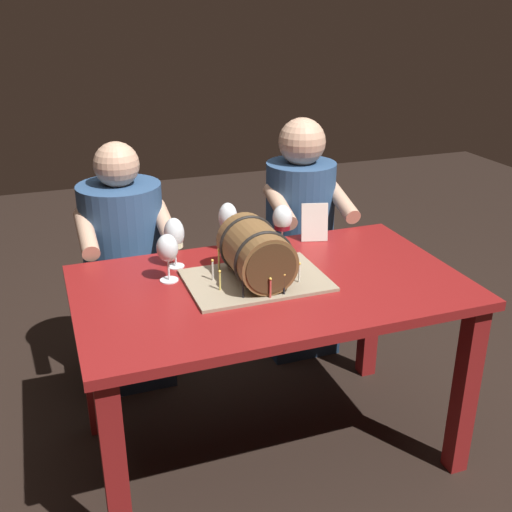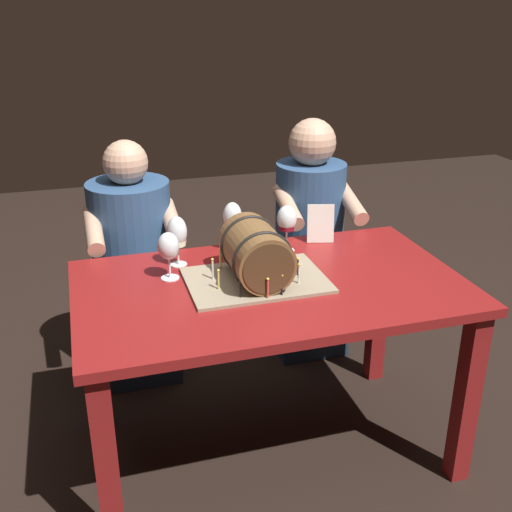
{
  "view_description": "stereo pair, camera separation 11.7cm",
  "coord_description": "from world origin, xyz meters",
  "px_view_note": "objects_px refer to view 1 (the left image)",
  "views": [
    {
      "loc": [
        -0.73,
        -1.86,
        1.68
      ],
      "look_at": [
        -0.05,
        0.02,
        0.83
      ],
      "focal_mm": 43.33,
      "sensor_mm": 36.0,
      "label": 1
    },
    {
      "loc": [
        -0.62,
        -1.9,
        1.68
      ],
      "look_at": [
        -0.05,
        0.02,
        0.83
      ],
      "focal_mm": 43.33,
      "sensor_mm": 36.0,
      "label": 2
    }
  ],
  "objects_px": {
    "person_seated_right": "(299,248)",
    "wine_glass_empty": "(167,249)",
    "barrel_cake": "(256,256)",
    "wine_glass_amber": "(228,219)",
    "person_seated_left": "(126,274)",
    "wine_glass_white": "(174,236)",
    "dining_table": "(270,310)",
    "wine_glass_red": "(282,220)",
    "menu_card": "(315,222)"
  },
  "relations": [
    {
      "from": "person_seated_right",
      "to": "wine_glass_empty",
      "type": "bearing_deg",
      "value": -143.69
    },
    {
      "from": "barrel_cake",
      "to": "wine_glass_amber",
      "type": "xyz_separation_m",
      "value": [
        -0.0,
        0.32,
        0.03
      ]
    },
    {
      "from": "barrel_cake",
      "to": "person_seated_left",
      "type": "height_order",
      "value": "person_seated_left"
    },
    {
      "from": "wine_glass_white",
      "to": "dining_table",
      "type": "bearing_deg",
      "value": -41.34
    },
    {
      "from": "wine_glass_red",
      "to": "person_seated_right",
      "type": "height_order",
      "value": "person_seated_right"
    },
    {
      "from": "wine_glass_empty",
      "to": "wine_glass_white",
      "type": "bearing_deg",
      "value": 65.73
    },
    {
      "from": "wine_glass_amber",
      "to": "person_seated_left",
      "type": "relative_size",
      "value": 0.18
    },
    {
      "from": "wine_glass_amber",
      "to": "person_seated_left",
      "type": "xyz_separation_m",
      "value": [
        -0.37,
        0.35,
        -0.33
      ]
    },
    {
      "from": "barrel_cake",
      "to": "wine_glass_amber",
      "type": "relative_size",
      "value": 2.5
    },
    {
      "from": "wine_glass_white",
      "to": "wine_glass_empty",
      "type": "height_order",
      "value": "wine_glass_white"
    },
    {
      "from": "wine_glass_red",
      "to": "wine_glass_amber",
      "type": "xyz_separation_m",
      "value": [
        -0.2,
        0.08,
        -0.0
      ]
    },
    {
      "from": "dining_table",
      "to": "wine_glass_red",
      "type": "xyz_separation_m",
      "value": [
        0.15,
        0.27,
        0.24
      ]
    },
    {
      "from": "menu_card",
      "to": "person_seated_right",
      "type": "relative_size",
      "value": 0.14
    },
    {
      "from": "menu_card",
      "to": "wine_glass_red",
      "type": "bearing_deg",
      "value": -146.32
    },
    {
      "from": "dining_table",
      "to": "wine_glass_empty",
      "type": "height_order",
      "value": "wine_glass_empty"
    },
    {
      "from": "wine_glass_red",
      "to": "person_seated_right",
      "type": "distance_m",
      "value": 0.6
    },
    {
      "from": "wine_glass_red",
      "to": "person_seated_left",
      "type": "bearing_deg",
      "value": 143.08
    },
    {
      "from": "barrel_cake",
      "to": "wine_glass_white",
      "type": "height_order",
      "value": "barrel_cake"
    },
    {
      "from": "wine_glass_empty",
      "to": "wine_glass_amber",
      "type": "relative_size",
      "value": 0.9
    },
    {
      "from": "menu_card",
      "to": "wine_glass_amber",
      "type": "bearing_deg",
      "value": -168.37
    },
    {
      "from": "barrel_cake",
      "to": "wine_glass_red",
      "type": "distance_m",
      "value": 0.32
    },
    {
      "from": "wine_glass_red",
      "to": "person_seated_right",
      "type": "bearing_deg",
      "value": 57.95
    },
    {
      "from": "wine_glass_white",
      "to": "person_seated_left",
      "type": "bearing_deg",
      "value": 106.73
    },
    {
      "from": "dining_table",
      "to": "wine_glass_amber",
      "type": "relative_size",
      "value": 6.98
    },
    {
      "from": "wine_glass_amber",
      "to": "menu_card",
      "type": "xyz_separation_m",
      "value": [
        0.37,
        -0.02,
        -0.05
      ]
    },
    {
      "from": "wine_glass_white",
      "to": "wine_glass_empty",
      "type": "xyz_separation_m",
      "value": [
        -0.05,
        -0.11,
        -0.0
      ]
    },
    {
      "from": "wine_glass_empty",
      "to": "person_seated_left",
      "type": "relative_size",
      "value": 0.16
    },
    {
      "from": "wine_glass_white",
      "to": "menu_card",
      "type": "relative_size",
      "value": 1.22
    },
    {
      "from": "wine_glass_red",
      "to": "wine_glass_amber",
      "type": "relative_size",
      "value": 0.97
    },
    {
      "from": "dining_table",
      "to": "barrel_cake",
      "type": "distance_m",
      "value": 0.22
    },
    {
      "from": "wine_glass_amber",
      "to": "person_seated_right",
      "type": "relative_size",
      "value": 0.17
    },
    {
      "from": "dining_table",
      "to": "wine_glass_empty",
      "type": "xyz_separation_m",
      "value": [
        -0.34,
        0.14,
        0.24
      ]
    },
    {
      "from": "dining_table",
      "to": "person_seated_left",
      "type": "distance_m",
      "value": 0.82
    },
    {
      "from": "dining_table",
      "to": "wine_glass_white",
      "type": "height_order",
      "value": "wine_glass_white"
    },
    {
      "from": "wine_glass_red",
      "to": "wine_glass_amber",
      "type": "bearing_deg",
      "value": 158.42
    },
    {
      "from": "dining_table",
      "to": "person_seated_right",
      "type": "distance_m",
      "value": 0.82
    },
    {
      "from": "wine_glass_amber",
      "to": "person_seated_right",
      "type": "height_order",
      "value": "person_seated_right"
    },
    {
      "from": "dining_table",
      "to": "menu_card",
      "type": "xyz_separation_m",
      "value": [
        0.32,
        0.32,
        0.19
      ]
    },
    {
      "from": "dining_table",
      "to": "person_seated_left",
      "type": "xyz_separation_m",
      "value": [
        -0.42,
        0.7,
        -0.09
      ]
    },
    {
      "from": "wine_glass_empty",
      "to": "person_seated_right",
      "type": "distance_m",
      "value": 0.99
    },
    {
      "from": "person_seated_left",
      "to": "person_seated_right",
      "type": "xyz_separation_m",
      "value": [
        0.84,
        -0.0,
        0.01
      ]
    },
    {
      "from": "person_seated_left",
      "to": "barrel_cake",
      "type": "bearing_deg",
      "value": -60.93
    },
    {
      "from": "dining_table",
      "to": "wine_glass_amber",
      "type": "distance_m",
      "value": 0.43
    },
    {
      "from": "menu_card",
      "to": "person_seated_right",
      "type": "distance_m",
      "value": 0.47
    },
    {
      "from": "dining_table",
      "to": "wine_glass_red",
      "type": "bearing_deg",
      "value": 60.46
    },
    {
      "from": "wine_glass_empty",
      "to": "person_seated_right",
      "type": "height_order",
      "value": "person_seated_right"
    },
    {
      "from": "wine_glass_red",
      "to": "wine_glass_empty",
      "type": "height_order",
      "value": "wine_glass_red"
    },
    {
      "from": "wine_glass_amber",
      "to": "menu_card",
      "type": "bearing_deg",
      "value": -3.6
    },
    {
      "from": "wine_glass_empty",
      "to": "menu_card",
      "type": "height_order",
      "value": "wine_glass_empty"
    },
    {
      "from": "wine_glass_empty",
      "to": "barrel_cake",
      "type": "bearing_deg",
      "value": -21.54
    }
  ]
}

